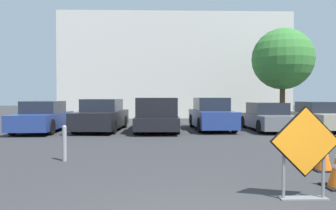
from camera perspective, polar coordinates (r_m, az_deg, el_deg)
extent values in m
plane|color=#333335|center=(13.59, 0.66, -5.51)|extent=(96.00, 96.00, 0.00)
cube|color=black|center=(5.66, 22.76, -5.87)|extent=(1.14, 0.02, 1.14)
cube|color=orange|center=(5.65, 22.83, -5.89)|extent=(1.08, 0.02, 1.08)
cube|color=slate|center=(5.89, 22.49, -14.75)|extent=(0.77, 0.20, 0.02)
cube|color=slate|center=(5.66, 19.49, -10.64)|extent=(0.04, 0.04, 0.93)
cube|color=slate|center=(5.92, 25.43, -10.16)|extent=(0.04, 0.04, 0.93)
cube|color=black|center=(8.20, 25.43, -10.14)|extent=(0.47, 0.47, 0.03)
cone|color=orange|center=(8.14, 25.46, -7.57)|extent=(0.35, 0.35, 0.72)
cylinder|color=white|center=(8.11, 25.47, -6.47)|extent=(0.11, 0.11, 0.06)
cylinder|color=white|center=(8.14, 25.46, -7.67)|extent=(0.19, 0.19, 0.06)
cube|color=black|center=(9.56, 24.73, -8.49)|extent=(0.41, 0.41, 0.03)
cone|color=orange|center=(9.50, 24.76, -6.32)|extent=(0.30, 0.30, 0.70)
cylinder|color=white|center=(9.49, 24.77, -5.39)|extent=(0.10, 0.10, 0.06)
cylinder|color=white|center=(9.51, 24.76, -6.40)|extent=(0.17, 0.17, 0.06)
cube|color=black|center=(10.89, 23.73, -7.28)|extent=(0.52, 0.52, 0.03)
cone|color=orange|center=(10.84, 23.75, -5.36)|extent=(0.39, 0.39, 0.70)
cylinder|color=white|center=(10.83, 23.76, -4.54)|extent=(0.12, 0.12, 0.06)
cylinder|color=white|center=(10.84, 23.75, -5.43)|extent=(0.21, 0.21, 0.06)
cube|color=navy|center=(16.52, -20.94, -2.51)|extent=(1.83, 4.61, 0.69)
cube|color=#1E232D|center=(16.59, -20.84, -0.33)|extent=(1.58, 2.13, 0.56)
cylinder|color=black|center=(14.94, -19.71, -3.64)|extent=(0.21, 0.69, 0.69)
cylinder|color=black|center=(15.49, -25.44, -3.51)|extent=(0.21, 0.69, 0.69)
cylinder|color=black|center=(17.66, -16.99, -2.85)|extent=(0.21, 0.69, 0.69)
cylinder|color=black|center=(18.13, -21.95, -2.78)|extent=(0.21, 0.69, 0.69)
cube|color=black|center=(16.19, -11.46, -2.40)|extent=(2.18, 4.70, 0.77)
cube|color=#1E232D|center=(16.27, -11.38, 0.00)|extent=(1.79, 2.22, 0.58)
cylinder|color=black|center=(14.64, -9.49, -3.72)|extent=(0.24, 0.68, 0.66)
cylinder|color=black|center=(15.08, -15.94, -3.60)|extent=(0.24, 0.68, 0.66)
cylinder|color=black|center=(17.42, -7.59, -2.89)|extent=(0.24, 0.68, 0.66)
cylinder|color=black|center=(17.80, -13.08, -2.83)|extent=(0.24, 0.68, 0.66)
cube|color=black|center=(15.96, -1.88, -2.76)|extent=(1.99, 5.23, 0.55)
cube|color=black|center=(14.75, -1.94, -0.38)|extent=(1.81, 2.10, 0.85)
cube|color=black|center=(18.17, -1.78, -0.67)|extent=(1.84, 0.12, 0.45)
cube|color=black|center=(16.98, 1.28, -0.82)|extent=(0.12, 2.50, 0.45)
cube|color=black|center=(17.01, -4.93, -0.82)|extent=(0.12, 2.50, 0.45)
cylinder|color=black|center=(14.42, 1.59, -3.65)|extent=(0.25, 0.73, 0.73)
cylinder|color=black|center=(14.45, -5.51, -3.65)|extent=(0.25, 0.73, 0.73)
cylinder|color=black|center=(17.54, 1.12, -2.75)|extent=(0.25, 0.73, 0.73)
cylinder|color=black|center=(17.56, -4.72, -2.75)|extent=(0.25, 0.73, 0.73)
cube|color=navy|center=(16.44, 7.57, -2.28)|extent=(1.85, 4.58, 0.78)
cube|color=#1E232D|center=(16.52, 7.50, 0.18)|extent=(1.57, 2.13, 0.63)
cylinder|color=black|center=(15.27, 11.47, -3.45)|extent=(0.22, 0.71, 0.70)
cylinder|color=black|center=(14.94, 5.64, -3.53)|extent=(0.22, 0.71, 0.70)
cylinder|color=black|center=(17.99, 9.16, -2.70)|extent=(0.22, 0.71, 0.70)
cylinder|color=black|center=(17.71, 4.20, -2.75)|extent=(0.22, 0.71, 0.70)
cube|color=slate|center=(16.72, 16.95, -2.59)|extent=(1.76, 4.39, 0.63)
cube|color=#1E232D|center=(16.79, 16.84, -0.54)|extent=(1.54, 2.02, 0.56)
cylinder|color=black|center=(15.75, 21.30, -3.51)|extent=(0.20, 0.63, 0.62)
cylinder|color=black|center=(15.19, 15.74, -3.64)|extent=(0.20, 0.63, 0.62)
cylinder|color=black|center=(18.27, 17.94, -2.81)|extent=(0.20, 0.63, 0.62)
cylinder|color=black|center=(17.79, 13.09, -2.89)|extent=(0.20, 0.63, 0.62)
cube|color=#A39984|center=(17.91, 24.97, -2.26)|extent=(1.95, 4.62, 0.67)
cube|color=#1E232D|center=(17.99, 24.83, -0.33)|extent=(1.67, 2.15, 0.53)
cylinder|color=black|center=(16.28, 24.38, -3.25)|extent=(0.22, 0.70, 0.70)
cylinder|color=black|center=(19.57, 25.44, -2.49)|extent=(0.22, 0.70, 0.70)
cylinder|color=black|center=(18.90, 20.79, -2.58)|extent=(0.22, 0.70, 0.70)
cylinder|color=gray|center=(8.80, -17.58, -6.53)|extent=(0.11, 0.11, 0.86)
sphere|color=gray|center=(8.75, -17.61, -3.73)|extent=(0.12, 0.12, 0.12)
cube|color=beige|center=(27.44, 1.15, 6.53)|extent=(17.98, 5.00, 8.16)
cylinder|color=#513823|center=(21.48, 19.29, 0.40)|extent=(0.32, 0.32, 2.57)
sphere|color=#387A33|center=(21.61, 19.35, 7.58)|extent=(3.77, 3.77, 3.77)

